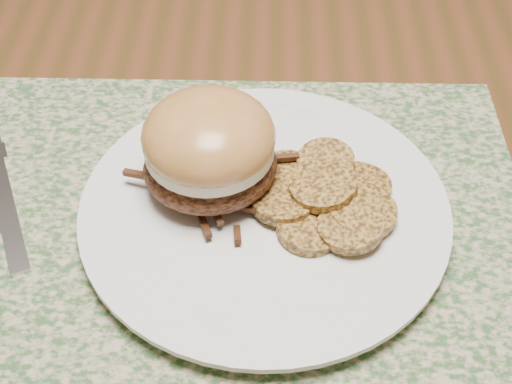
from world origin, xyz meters
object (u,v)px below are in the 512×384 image
(pork_sandwich, at_px, (209,148))
(fork, at_px, (2,190))
(dining_table, at_px, (154,90))
(dinner_plate, at_px, (265,211))

(pork_sandwich, bearing_deg, fork, 156.61)
(dining_table, distance_m, dinner_plate, 0.30)
(dining_table, relative_size, dinner_plate, 5.77)
(dining_table, bearing_deg, fork, -109.28)
(dinner_plate, bearing_deg, pork_sandwich, 154.00)
(dining_table, height_order, pork_sandwich, pork_sandwich)
(dining_table, bearing_deg, dinner_plate, -64.35)
(dinner_plate, relative_size, fork, 1.57)
(dinner_plate, height_order, pork_sandwich, pork_sandwich)
(dinner_plate, bearing_deg, dining_table, 115.65)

